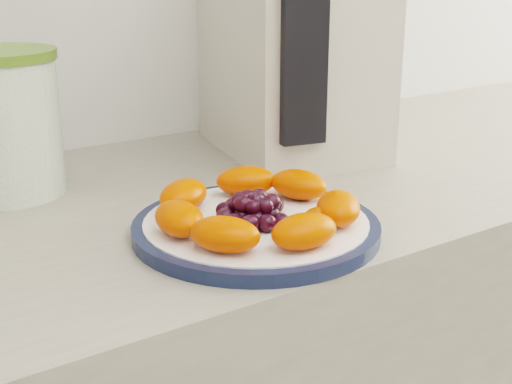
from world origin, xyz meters
TOP-DOWN VIEW (x-y plane):
  - plate_rim at (-0.09, 1.04)m, footprint 0.28×0.28m
  - plate_face at (-0.09, 1.04)m, footprint 0.25×0.25m
  - canister at (-0.28, 1.34)m, footprint 0.17×0.17m
  - appliance_body at (0.16, 1.30)m, footprint 0.27×0.33m
  - appliance_panel at (0.07, 1.17)m, footprint 0.07×0.03m
  - fruit_plate at (-0.09, 1.03)m, footprint 0.24×0.23m

SIDE VIEW (x-z plane):
  - plate_rim at x=-0.09m, z-range 0.90..0.91m
  - plate_face at x=-0.09m, z-range 0.90..0.92m
  - fruit_plate at x=-0.09m, z-range 0.92..0.95m
  - canister at x=-0.28m, z-range 0.90..1.07m
  - appliance_body at x=0.16m, z-range 0.90..1.27m
  - appliance_panel at x=0.07m, z-range 0.95..1.22m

